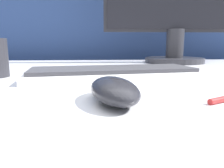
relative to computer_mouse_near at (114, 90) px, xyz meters
The scene contains 3 objects.
partition_panel 0.90m from the computer_mouse_near, 87.31° to the left, with size 5.00×0.03×1.30m.
computer_mouse_near is the anchor object (origin of this frame).
keyboard 0.21m from the computer_mouse_near, 86.23° to the left, with size 0.39×0.18×0.02m.
Camera 1 is at (-0.06, -0.54, 0.81)m, focal length 35.00 mm.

